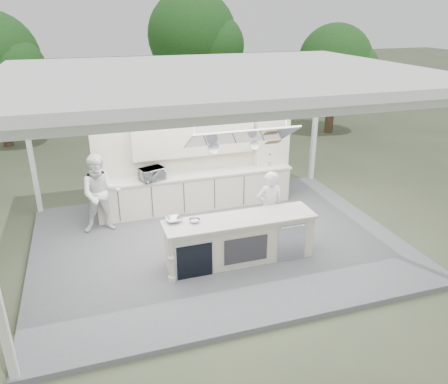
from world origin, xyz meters
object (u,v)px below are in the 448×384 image
object	(u,v)px
back_counter	(196,190)
sous_chef	(101,194)
head_chef	(269,207)
demo_island	(239,239)

from	to	relation	value
back_counter	sous_chef	distance (m)	2.50
back_counter	head_chef	size ratio (longest dim) A/B	3.06
demo_island	head_chef	bearing A→B (deg)	31.67
demo_island	sous_chef	world-z (taller)	sous_chef
head_chef	sous_chef	size ratio (longest dim) A/B	0.90
head_chef	demo_island	bearing A→B (deg)	34.02
demo_island	back_counter	world-z (taller)	same
demo_island	head_chef	xyz separation A→B (m)	(0.89, 0.55, 0.36)
demo_island	sous_chef	size ratio (longest dim) A/B	1.67
sous_chef	back_counter	bearing A→B (deg)	15.50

